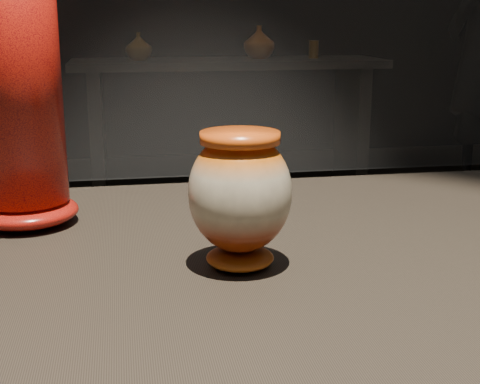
# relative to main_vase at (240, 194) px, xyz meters

# --- Properties ---
(main_vase) EXTENTS (0.13, 0.13, 0.15)m
(main_vase) POSITION_rel_main_vase_xyz_m (0.00, 0.00, 0.00)
(main_vase) COLOR maroon
(main_vase) RESTS_ON display_plinth
(tall_vase) EXTENTS (0.17, 0.17, 0.43)m
(tall_vase) POSITION_rel_main_vase_xyz_m (-0.25, 0.21, 0.12)
(tall_vase) COLOR red
(tall_vase) RESTS_ON display_plinth
(back_shelf) EXTENTS (2.00, 0.60, 0.90)m
(back_shelf) POSITION_rel_main_vase_xyz_m (0.57, 3.63, -0.35)
(back_shelf) COLOR black
(back_shelf) RESTS_ON ground
(back_vase_left) EXTENTS (0.18, 0.18, 0.17)m
(back_vase_left) POSITION_rel_main_vase_xyz_m (0.00, 3.60, 0.00)
(back_vase_left) COLOR #996516
(back_vase_left) RESTS_ON back_shelf
(back_vase_mid) EXTENTS (0.25, 0.25, 0.21)m
(back_vase_mid) POSITION_rel_main_vase_xyz_m (0.78, 3.66, 0.02)
(back_vase_mid) COLOR maroon
(back_vase_mid) RESTS_ON back_shelf
(back_vase_right) EXTENTS (0.06, 0.06, 0.11)m
(back_vase_right) POSITION_rel_main_vase_xyz_m (1.14, 3.64, -0.03)
(back_vase_right) COLOR #996516
(back_vase_right) RESTS_ON back_shelf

